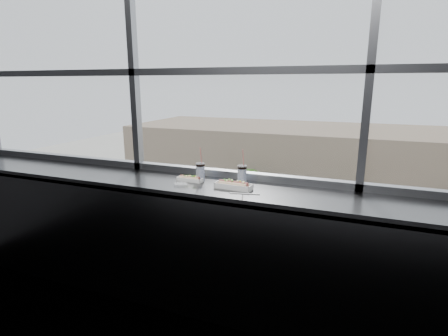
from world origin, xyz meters
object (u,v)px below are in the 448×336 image
(car_near_a, at_px, (112,250))
(car_near_b, at_px, (216,269))
(car_near_c, at_px, (310,290))
(car_far_a, at_px, (209,219))
(hotdog_tray_right, at_px, (233,185))
(loose_straw, at_px, (245,194))
(hotdog_tray_left, at_px, (190,179))
(car_near_d, at_px, (426,315))
(soda_cup_left, at_px, (200,171))
(wrapper, at_px, (181,184))
(pedestrian_b, at_px, (309,213))
(tree_left, at_px, (249,185))
(soda_cup_right, at_px, (242,174))
(tree_center, at_px, (350,201))
(car_far_b, at_px, (391,245))
(pedestrian_c, at_px, (388,224))
(pedestrian_a, at_px, (268,206))

(car_near_a, xyz_separation_m, car_near_b, (8.24, 0.00, 0.17))
(car_near_c, height_order, car_far_a, car_near_c)
(hotdog_tray_right, bearing_deg, loose_straw, -35.26)
(hotdog_tray_left, distance_m, car_near_d, 20.38)
(soda_cup_left, height_order, car_near_a, soda_cup_left)
(hotdog_tray_right, xyz_separation_m, soda_cup_left, (-0.34, 0.12, 0.05))
(wrapper, bearing_deg, pedestrian_b, 94.84)
(pedestrian_b, bearing_deg, wrapper, 94.84)
(pedestrian_b, height_order, tree_left, tree_left)
(tree_left, bearing_deg, loose_straw, -73.09)
(wrapper, height_order, car_near_a, wrapper)
(hotdog_tray_left, height_order, car_near_b, hotdog_tray_left)
(loose_straw, bearing_deg, car_near_b, 100.82)
(soda_cup_right, height_order, car_near_a, soda_cup_right)
(loose_straw, xyz_separation_m, tree_center, (0.51, 28.41, -9.15))
(hotdog_tray_right, distance_m, soda_cup_left, 0.36)
(hotdog_tray_right, bearing_deg, car_near_a, 136.46)
(car_near_c, bearing_deg, car_near_a, 82.48)
(car_near_b, relative_size, tree_center, 1.56)
(car_far_b, bearing_deg, hotdog_tray_left, 170.03)
(car_near_d, height_order, pedestrian_c, car_near_d)
(car_near_d, distance_m, pedestrian_b, 14.98)
(wrapper, distance_m, car_near_a, 24.73)
(hotdog_tray_right, relative_size, car_far_a, 0.05)
(car_near_b, bearing_deg, pedestrian_b, -10.10)
(car_far_a, height_order, pedestrian_c, car_far_a)
(car_far_b, xyz_separation_m, pedestrian_a, (-10.75, 5.04, -0.03))
(hotdog_tray_right, relative_size, pedestrian_a, 0.13)
(pedestrian_c, bearing_deg, car_near_a, 33.83)
(wrapper, bearing_deg, car_far_a, 113.55)
(hotdog_tray_left, relative_size, hotdog_tray_right, 0.75)
(wrapper, distance_m, car_far_b, 27.04)
(car_far_a, height_order, car_near_b, car_near_b)
(tree_center, bearing_deg, hotdog_tray_left, -92.12)
(loose_straw, xyz_separation_m, car_near_b, (-7.16, 16.41, -10.91))
(car_near_b, bearing_deg, hotdog_tray_left, -149.97)
(soda_cup_right, height_order, car_near_c, soda_cup_right)
(hotdog_tray_right, bearing_deg, tree_left, 110.09)
(car_near_a, relative_size, pedestrian_b, 2.81)
(car_near_b, bearing_deg, tree_center, -24.69)
(hotdog_tray_left, bearing_deg, pedestrian_a, 103.44)
(hotdog_tray_left, distance_m, wrapper, 0.14)
(car_near_d, bearing_deg, tree_left, 53.51)
(pedestrian_c, relative_size, pedestrian_b, 0.95)
(car_near_d, bearing_deg, car_near_b, 95.23)
(car_far_a, bearing_deg, soda_cup_left, -154.13)
(soda_cup_left, height_order, soda_cup_right, soda_cup_right)
(wrapper, bearing_deg, car_near_b, 111.96)
(hotdog_tray_left, xyz_separation_m, car_near_c, (-0.62, 16.25, -11.02))
(pedestrian_b, bearing_deg, car_far_b, 144.60)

